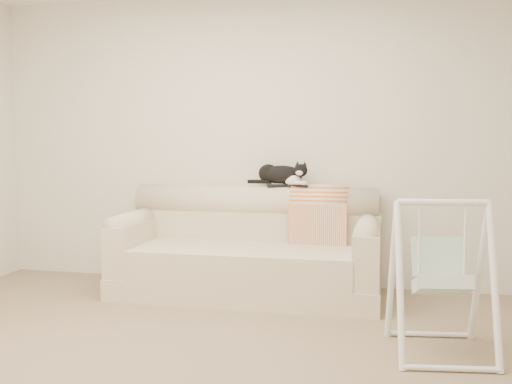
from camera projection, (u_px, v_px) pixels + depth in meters
ground_plane at (193, 365)px, 3.29m from camera, size 5.00×5.00×0.00m
room_shell at (190, 98)px, 3.16m from camera, size 5.04×4.04×2.60m
sofa at (249, 252)px, 4.84m from camera, size 2.20×0.93×0.90m
remote_a at (277, 185)px, 4.97m from camera, size 0.19×0.10×0.03m
remote_b at (299, 186)px, 4.90m from camera, size 0.18×0.07×0.02m
tuxedo_cat at (282, 174)px, 4.99m from camera, size 0.55×0.30×0.22m
throw_blanket at (319, 207)px, 4.91m from camera, size 0.49×0.38×0.58m
baby_swing at (441, 277)px, 3.44m from camera, size 0.65×0.69×0.95m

